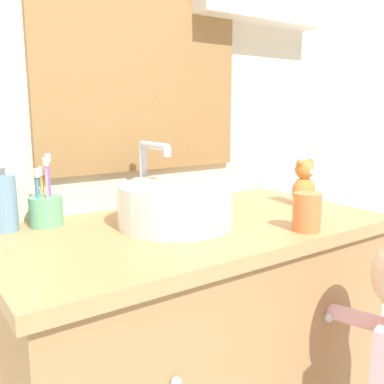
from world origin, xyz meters
The scene contains 7 objects.
wall_back centered at (0.03, 0.62, 1.29)m, with size 3.20×0.18×2.50m.
vanity_counter centered at (0.00, 0.32, 0.42)m, with size 1.06×0.57×0.83m.
sink_basin centered at (-0.05, 0.34, 0.89)m, with size 0.31×0.36×0.22m.
toothbrush_holder centered at (-0.34, 0.52, 0.87)m, with size 0.09×0.09×0.19m.
soap_dispenser centered at (-0.44, 0.53, 0.90)m, with size 0.06×0.06×0.18m.
teddy_bear centered at (0.43, 0.30, 0.90)m, with size 0.08×0.07×0.15m.
drinking_cup centered at (0.19, 0.09, 0.88)m, with size 0.07×0.07×0.10m, color orange.
Camera 1 is at (-0.65, -0.61, 1.13)m, focal length 40.00 mm.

